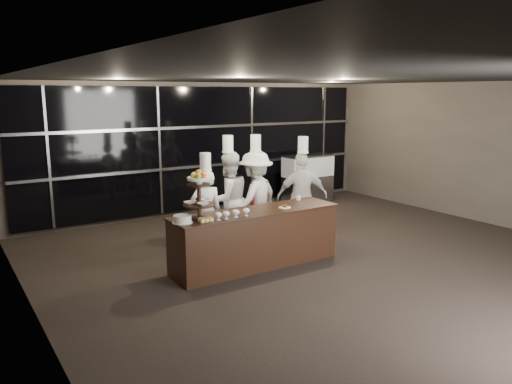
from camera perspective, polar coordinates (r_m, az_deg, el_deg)
room at (r=7.71m, az=11.79°, el=1.59°), size 10.00×10.00×10.00m
window_wall at (r=11.69m, az=-5.56°, el=5.04°), size 8.60×0.10×2.80m
buffet_counter at (r=8.07m, az=-0.02°, el=-5.27°), size 2.84×0.74×0.92m
display_stand at (r=7.38m, az=-6.54°, el=0.06°), size 0.48×0.48×0.74m
compotes at (r=7.46m, az=-2.79°, el=-2.41°), size 0.60×0.11×0.12m
layer_cake at (r=7.29m, az=-8.42°, el=-3.08°), size 0.30×0.30×0.11m
pastry_squares at (r=7.33m, az=-5.78°, el=-3.14°), size 0.19×0.13×0.05m
small_plate at (r=8.15m, az=3.31°, el=-1.72°), size 0.20×0.20×0.05m
chef_cup at (r=8.75m, az=4.89°, el=-0.70°), size 0.08×0.08×0.07m
display_case at (r=12.64m, az=5.93°, el=1.76°), size 1.29×0.56×1.24m
chef_a at (r=8.70m, az=-5.70°, el=-2.04°), size 0.61×0.49×1.76m
chef_b at (r=9.03m, az=-3.16°, el=-0.80°), size 0.86×0.68×2.03m
chef_c at (r=9.17m, az=-0.04°, el=-0.61°), size 1.28×1.03×2.03m
chef_d at (r=9.45m, az=5.28°, el=-0.43°), size 1.06×0.76×1.97m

